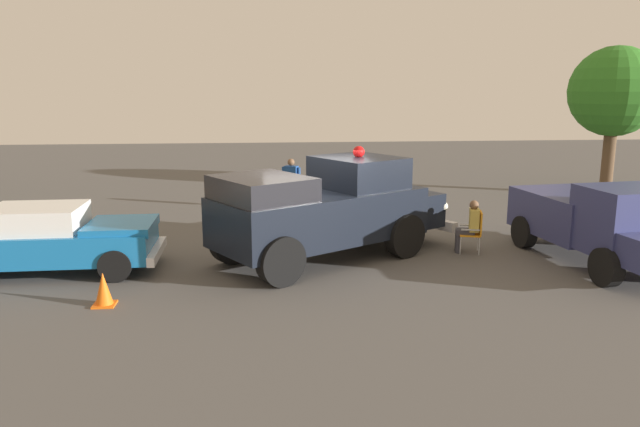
# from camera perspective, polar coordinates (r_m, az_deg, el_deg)

# --- Properties ---
(ground_plane) EXTENTS (60.00, 60.00, 0.00)m
(ground_plane) POSITION_cam_1_polar(r_m,az_deg,el_deg) (14.35, -0.17, -4.22)
(ground_plane) COLOR #514F4C
(vintage_fire_truck) EXTENTS (4.99, 6.20, 2.59)m
(vintage_fire_truck) POSITION_cam_1_polar(r_m,az_deg,el_deg) (14.07, 0.76, 0.47)
(vintage_fire_truck) COLOR black
(vintage_fire_truck) RESTS_ON ground
(classic_hot_rod) EXTENTS (1.98, 4.39, 1.46)m
(classic_hot_rod) POSITION_cam_1_polar(r_m,az_deg,el_deg) (14.33, -23.57, -2.17)
(classic_hot_rod) COLOR black
(classic_hot_rod) RESTS_ON ground
(parked_pickup) EXTENTS (4.98, 2.49, 1.90)m
(parked_pickup) POSITION_cam_1_polar(r_m,az_deg,el_deg) (15.10, 24.70, -0.64)
(parked_pickup) COLOR black
(parked_pickup) RESTS_ON ground
(lawn_chair_near_truck) EXTENTS (0.61, 0.61, 1.02)m
(lawn_chair_near_truck) POSITION_cam_1_polar(r_m,az_deg,el_deg) (15.16, 14.31, -1.41)
(lawn_chair_near_truck) COLOR #B7BABF
(lawn_chair_near_truck) RESTS_ON ground
(lawn_chair_spare) EXTENTS (0.54, 0.56, 1.02)m
(lawn_chair_spare) POSITION_cam_1_polar(r_m,az_deg,el_deg) (17.58, -24.22, -0.29)
(lawn_chair_spare) COLOR #B7BABF
(lawn_chair_spare) RESTS_ON ground
(spectator_seated) EXTENTS (0.50, 0.61, 1.29)m
(spectator_seated) POSITION_cam_1_polar(r_m,az_deg,el_deg) (15.13, 13.83, -1.00)
(spectator_seated) COLOR #383842
(spectator_seated) RESTS_ON ground
(spectator_standing) EXTENTS (0.41, 0.63, 1.68)m
(spectator_standing) POSITION_cam_1_polar(r_m,az_deg,el_deg) (19.80, -2.71, 3.11)
(spectator_standing) COLOR #2D334C
(spectator_standing) RESTS_ON ground
(oak_tree_left) EXTENTS (3.25, 3.25, 5.41)m
(oak_tree_left) POSITION_cam_1_polar(r_m,az_deg,el_deg) (24.88, 25.87, 10.17)
(oak_tree_left) COLOR brown
(oak_tree_left) RESTS_ON ground
(traffic_cone) EXTENTS (0.40, 0.40, 0.64)m
(traffic_cone) POSITION_cam_1_polar(r_m,az_deg,el_deg) (11.95, -19.61, -6.72)
(traffic_cone) COLOR orange
(traffic_cone) RESTS_ON ground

